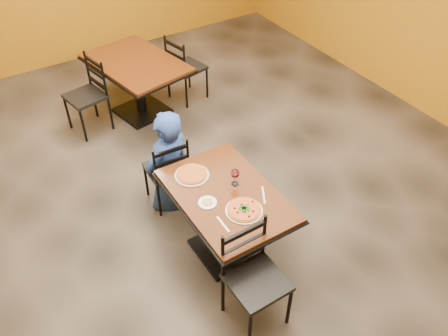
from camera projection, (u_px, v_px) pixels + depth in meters
floor at (200, 217)px, 4.81m from camera, size 7.00×8.00×0.01m
table_main at (226, 209)px, 4.12m from camera, size 0.83×1.23×0.75m
table_second at (138, 75)px, 5.89m from camera, size 1.14×1.48×0.75m
chair_main_near at (257, 282)px, 3.64m from camera, size 0.43×0.43×0.95m
chair_main_far at (166, 169)px, 4.73m from camera, size 0.40×0.40×0.85m
chair_second_left at (85, 97)px, 5.67m from camera, size 0.50×0.50×0.94m
chair_second_right at (187, 68)px, 6.24m from camera, size 0.49×0.49×0.92m
diner at (168, 159)px, 4.65m from camera, size 0.65×0.52×1.11m
plate_main at (244, 211)px, 3.84m from camera, size 0.31×0.31×0.01m
pizza_main at (244, 209)px, 3.83m from camera, size 0.28×0.28×0.02m
plate_far at (192, 175)px, 4.17m from camera, size 0.31×0.31×0.01m
pizza_far at (192, 174)px, 4.16m from camera, size 0.28×0.28×0.02m
side_plate at (208, 203)px, 3.91m from camera, size 0.16×0.16×0.01m
dip at (207, 202)px, 3.90m from camera, size 0.09×0.09×0.01m
wine_glass at (235, 176)px, 4.03m from camera, size 0.08×0.08×0.18m
fork at (223, 224)px, 3.73m from camera, size 0.02×0.19×0.00m
knife at (264, 195)px, 3.98m from camera, size 0.12×0.19×0.00m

